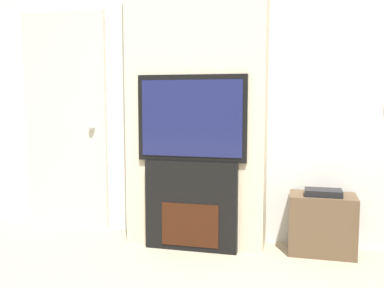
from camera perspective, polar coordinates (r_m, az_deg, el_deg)
name	(u,v)px	position (r m, az deg, el deg)	size (l,w,h in m)	color
wall_back	(202,85)	(3.77, 1.36, 7.88)	(6.00, 0.06, 2.70)	silver
chimney_breast	(197,84)	(3.58, 0.66, 7.98)	(1.15, 0.34, 2.70)	beige
fireplace	(192,206)	(3.52, 0.00, -8.21)	(0.76, 0.15, 0.73)	black
television	(192,118)	(3.41, -0.01, 3.45)	(0.89, 0.07, 0.69)	black
media_stand	(322,223)	(3.61, 16.95, -10.05)	(0.51, 0.32, 0.52)	brown
entry_door	(65,122)	(4.21, -16.52, 2.84)	(0.83, 0.09, 2.02)	beige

